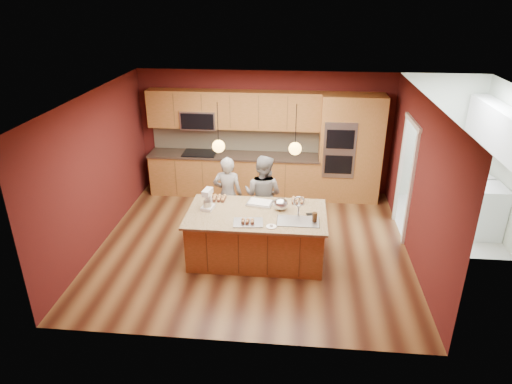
# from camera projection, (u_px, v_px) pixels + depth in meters

# --- Properties ---
(floor) EXTENTS (5.50, 5.50, 0.00)m
(floor) POSITION_uv_depth(u_px,v_px,m) (253.00, 244.00, 8.31)
(floor) COLOR #401F12
(floor) RESTS_ON ground
(ceiling) EXTENTS (5.50, 5.50, 0.00)m
(ceiling) POSITION_uv_depth(u_px,v_px,m) (253.00, 97.00, 7.20)
(ceiling) COLOR white
(ceiling) RESTS_ON ground
(wall_back) EXTENTS (5.50, 0.00, 5.50)m
(wall_back) POSITION_uv_depth(u_px,v_px,m) (264.00, 133.00, 10.02)
(wall_back) COLOR #4E1615
(wall_back) RESTS_ON ground
(wall_front) EXTENTS (5.50, 0.00, 5.50)m
(wall_front) POSITION_uv_depth(u_px,v_px,m) (231.00, 254.00, 5.48)
(wall_front) COLOR #4E1615
(wall_front) RESTS_ON ground
(wall_left) EXTENTS (0.00, 5.00, 5.00)m
(wall_left) POSITION_uv_depth(u_px,v_px,m) (97.00, 170.00, 7.99)
(wall_left) COLOR #4E1615
(wall_left) RESTS_ON ground
(wall_right) EXTENTS (0.00, 5.00, 5.00)m
(wall_right) POSITION_uv_depth(u_px,v_px,m) (419.00, 182.00, 7.51)
(wall_right) COLOR #4E1615
(wall_right) RESTS_ON ground
(cabinet_run) EXTENTS (3.74, 0.64, 2.30)m
(cabinet_run) POSITION_uv_depth(u_px,v_px,m) (233.00, 152.00, 10.00)
(cabinet_run) COLOR brown
(cabinet_run) RESTS_ON floor
(oven_column) EXTENTS (1.30, 0.62, 2.30)m
(oven_column) POSITION_uv_depth(u_px,v_px,m) (350.00, 149.00, 9.66)
(oven_column) COLOR brown
(oven_column) RESTS_ON floor
(doorway_trim) EXTENTS (0.08, 1.11, 2.20)m
(doorway_trim) POSITION_uv_depth(u_px,v_px,m) (405.00, 180.00, 8.36)
(doorway_trim) COLOR white
(doorway_trim) RESTS_ON wall_right
(laundry_room) EXTENTS (2.60, 2.70, 2.70)m
(laundry_room) POSITION_uv_depth(u_px,v_px,m) (499.00, 129.00, 8.21)
(laundry_room) COLOR beige
(laundry_room) RESTS_ON ground
(pendant_left) EXTENTS (0.20, 0.20, 0.80)m
(pendant_left) POSITION_uv_depth(u_px,v_px,m) (219.00, 146.00, 7.16)
(pendant_left) COLOR black
(pendant_left) RESTS_ON ceiling
(pendant_right) EXTENTS (0.20, 0.20, 0.80)m
(pendant_right) POSITION_uv_depth(u_px,v_px,m) (295.00, 148.00, 7.05)
(pendant_right) COLOR black
(pendant_right) RESTS_ON ceiling
(island) EXTENTS (2.32, 1.30, 1.23)m
(island) POSITION_uv_depth(u_px,v_px,m) (257.00, 235.00, 7.75)
(island) COLOR brown
(island) RESTS_ON floor
(person_left) EXTENTS (0.55, 0.36, 1.49)m
(person_left) POSITION_uv_depth(u_px,v_px,m) (228.00, 195.00, 8.50)
(person_left) COLOR black
(person_left) RESTS_ON floor
(person_right) EXTENTS (0.90, 0.80, 1.54)m
(person_right) POSITION_uv_depth(u_px,v_px,m) (263.00, 195.00, 8.43)
(person_right) COLOR slate
(person_right) RESTS_ON floor
(stand_mixer) EXTENTS (0.23, 0.28, 0.35)m
(stand_mixer) POSITION_uv_depth(u_px,v_px,m) (208.00, 200.00, 7.67)
(stand_mixer) COLOR white
(stand_mixer) RESTS_ON island
(sheet_cake) EXTENTS (0.49, 0.40, 0.05)m
(sheet_cake) POSITION_uv_depth(u_px,v_px,m) (260.00, 203.00, 7.88)
(sheet_cake) COLOR silver
(sheet_cake) RESTS_ON island
(cooling_rack) EXTENTS (0.50, 0.38, 0.02)m
(cooling_rack) POSITION_uv_depth(u_px,v_px,m) (248.00, 223.00, 7.25)
(cooling_rack) COLOR #A1A4A8
(cooling_rack) RESTS_ON island
(mixing_bowl) EXTENTS (0.25, 0.25, 0.21)m
(mixing_bowl) POSITION_uv_depth(u_px,v_px,m) (281.00, 204.00, 7.66)
(mixing_bowl) COLOR silver
(mixing_bowl) RESTS_ON island
(plate) EXTENTS (0.17, 0.17, 0.01)m
(plate) POSITION_uv_depth(u_px,v_px,m) (271.00, 227.00, 7.13)
(plate) COLOR white
(plate) RESTS_ON island
(tumbler) EXTENTS (0.08, 0.08, 0.16)m
(tumbler) POSITION_uv_depth(u_px,v_px,m) (315.00, 217.00, 7.27)
(tumbler) COLOR #3A2512
(tumbler) RESTS_ON island
(phone) EXTENTS (0.16, 0.11, 0.01)m
(phone) POSITION_uv_depth(u_px,v_px,m) (311.00, 214.00, 7.53)
(phone) COLOR black
(phone) RESTS_ON island
(cupcakes_left) EXTENTS (0.32, 0.24, 0.07)m
(cupcakes_left) POSITION_uv_depth(u_px,v_px,m) (217.00, 198.00, 8.03)
(cupcakes_left) COLOR tan
(cupcakes_left) RESTS_ON island
(cupcakes_rack) EXTENTS (0.22, 0.15, 0.07)m
(cupcakes_rack) POSITION_uv_depth(u_px,v_px,m) (248.00, 221.00, 7.21)
(cupcakes_rack) COLOR tan
(cupcakes_rack) RESTS_ON island
(cupcakes_right) EXTENTS (0.24, 0.24, 0.07)m
(cupcakes_right) POSITION_uv_depth(u_px,v_px,m) (298.00, 200.00, 7.94)
(cupcakes_right) COLOR tan
(cupcakes_right) RESTS_ON island
(washer) EXTENTS (0.62, 0.64, 0.98)m
(washer) POSITION_uv_depth(u_px,v_px,m) (484.00, 211.00, 8.45)
(washer) COLOR white
(washer) RESTS_ON floor
(dryer) EXTENTS (0.72, 0.74, 0.95)m
(dryer) POSITION_uv_depth(u_px,v_px,m) (468.00, 195.00, 9.12)
(dryer) COLOR white
(dryer) RESTS_ON floor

